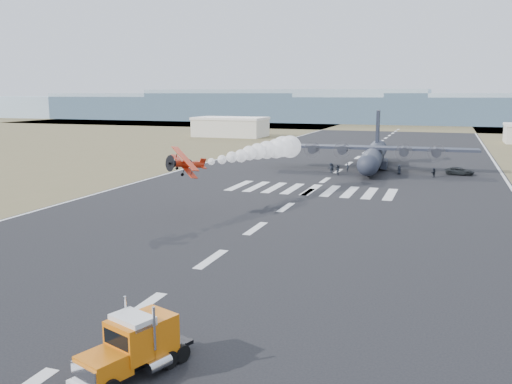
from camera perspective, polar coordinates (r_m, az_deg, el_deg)
The scene contains 21 objects.
ground at distance 39.33m, azimuth -12.04°, elevation -11.86°, with size 500.00×500.00×0.00m, color black.
scrub_far at distance 262.04m, azimuth 15.24°, elevation 6.73°, with size 500.00×80.00×0.00m, color brown.
runway_markings at distance 94.10m, azimuth 7.28°, elevation 1.24°, with size 60.00×260.00×0.01m, color silver, non-canonical shape.
ridge_seg_a at distance 361.47m, azimuth -17.17°, elevation 8.55°, with size 150.00×50.00×13.00m, color #8BA2B1.
ridge_seg_b at distance 327.10m, azimuth -7.87°, elevation 8.94°, with size 150.00×50.00×15.00m, color #8BA2B1.
ridge_seg_c at distance 302.96m, azimuth 3.27°, elevation 9.11°, with size 150.00×50.00×17.00m, color #8BA2B1.
ridge_seg_d at distance 291.67m, azimuth 15.76°, elevation 8.31°, with size 150.00×50.00×13.00m, color #8BA2B1.
hangar_left at distance 190.18m, azimuth -2.69°, elevation 6.89°, with size 24.50×14.50×6.70m.
semi_truck at distance 30.44m, azimuth -12.67°, elevation -15.42°, with size 4.34×7.38×3.27m.
aerobatic_biplane at distance 65.76m, azimuth -7.40°, elevation 2.96°, with size 5.03×5.17×3.63m.
smoke_trail at distance 81.14m, azimuth 1.97°, elevation 4.53°, with size 7.85×22.71×3.49m.
transport_aircraft at distance 110.00m, azimuth 12.28°, elevation 3.91°, with size 38.91×32.02×11.23m.
support_vehicle at distance 106.21m, azimuth 20.65°, elevation 2.07°, with size 2.32×5.03×1.40m, color black.
crew_a at distance 103.48m, azimuth 8.05°, elevation 2.51°, with size 0.61×0.50×1.67m, color black.
crew_b at distance 103.67m, azimuth 11.77°, elevation 2.45°, with size 0.89×0.55×1.83m, color black.
crew_c at distance 103.35m, azimuth 7.88°, elevation 2.54°, with size 1.18×0.55×1.83m, color black.
crew_d at distance 102.17m, azimuth 8.56°, elevation 2.38°, with size 0.97×0.49×1.65m, color black.
crew_e at distance 103.71m, azimuth 14.84°, elevation 2.30°, with size 0.86×0.53×1.76m, color black.
crew_f at distance 101.72m, azimuth 18.21°, elevation 1.95°, with size 1.53×0.50×1.66m, color black.
crew_g at distance 105.39m, azimuth 9.63°, elevation 2.59°, with size 0.60×0.49×1.64m, color black.
crew_h at distance 100.64m, azimuth 8.70°, elevation 2.28°, with size 0.84×0.52×1.72m, color black.
Camera 1 is at (19.40, -30.90, 14.68)m, focal length 38.00 mm.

